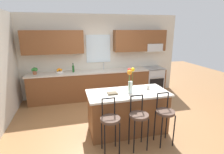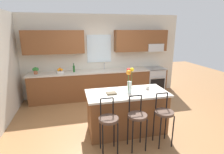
% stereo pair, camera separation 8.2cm
% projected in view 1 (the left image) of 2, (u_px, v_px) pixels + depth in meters
% --- Properties ---
extents(ground_plane, '(14.00, 14.00, 0.00)m').
position_uv_depth(ground_plane, '(114.00, 121.00, 4.44)').
color(ground_plane, olive).
extents(back_wall_assembly, '(5.60, 0.50, 2.70)m').
position_uv_depth(back_wall_assembly, '(100.00, 51.00, 5.90)').
color(back_wall_assembly, beige).
rests_on(back_wall_assembly, ground).
extents(counter_run, '(4.56, 0.64, 0.92)m').
position_uv_depth(counter_run, '(101.00, 84.00, 5.91)').
color(counter_run, brown).
rests_on(counter_run, ground).
extents(sink_faucet, '(0.02, 0.13, 0.23)m').
position_uv_depth(sink_faucet, '(104.00, 65.00, 5.92)').
color(sink_faucet, '#B7BABC').
rests_on(sink_faucet, counter_run).
extents(oven_range, '(0.60, 0.64, 0.92)m').
position_uv_depth(oven_range, '(153.00, 80.00, 6.34)').
color(oven_range, '#B7BABC').
rests_on(oven_range, ground).
extents(kitchen_island, '(1.75, 0.83, 0.92)m').
position_uv_depth(kitchen_island, '(127.00, 111.00, 3.94)').
color(kitchen_island, brown).
rests_on(kitchen_island, ground).
extents(bar_stool_near, '(0.36, 0.36, 1.04)m').
position_uv_depth(bar_stool_near, '(110.00, 121.00, 3.18)').
color(bar_stool_near, black).
rests_on(bar_stool_near, ground).
extents(bar_stool_middle, '(0.36, 0.36, 1.04)m').
position_uv_depth(bar_stool_middle, '(139.00, 118.00, 3.31)').
color(bar_stool_middle, black).
rests_on(bar_stool_middle, ground).
extents(bar_stool_far, '(0.36, 0.36, 1.04)m').
position_uv_depth(bar_stool_far, '(165.00, 114.00, 3.45)').
color(bar_stool_far, black).
rests_on(bar_stool_far, ground).
extents(flower_vase, '(0.17, 0.15, 0.55)m').
position_uv_depth(flower_vase, '(130.00, 79.00, 3.68)').
color(flower_vase, silver).
rests_on(flower_vase, kitchen_island).
extents(mug_ceramic, '(0.08, 0.08, 0.09)m').
position_uv_depth(mug_ceramic, '(148.00, 87.00, 4.00)').
color(mug_ceramic, silver).
rests_on(mug_ceramic, kitchen_island).
extents(cookbook, '(0.20, 0.15, 0.03)m').
position_uv_depth(cookbook, '(112.00, 93.00, 3.71)').
color(cookbook, brown).
rests_on(cookbook, kitchen_island).
extents(fruit_bowl_oranges, '(0.24, 0.24, 0.16)m').
position_uv_depth(fruit_bowl_oranges, '(59.00, 71.00, 5.47)').
color(fruit_bowl_oranges, silver).
rests_on(fruit_bowl_oranges, counter_run).
extents(bottle_olive_oil, '(0.06, 0.06, 0.29)m').
position_uv_depth(bottle_olive_oil, '(73.00, 69.00, 5.55)').
color(bottle_olive_oil, '#1E5923').
rests_on(bottle_olive_oil, counter_run).
extents(potted_plant_small, '(0.19, 0.13, 0.21)m').
position_uv_depth(potted_plant_small, '(35.00, 70.00, 5.27)').
color(potted_plant_small, '#9E5B3D').
rests_on(potted_plant_small, counter_run).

